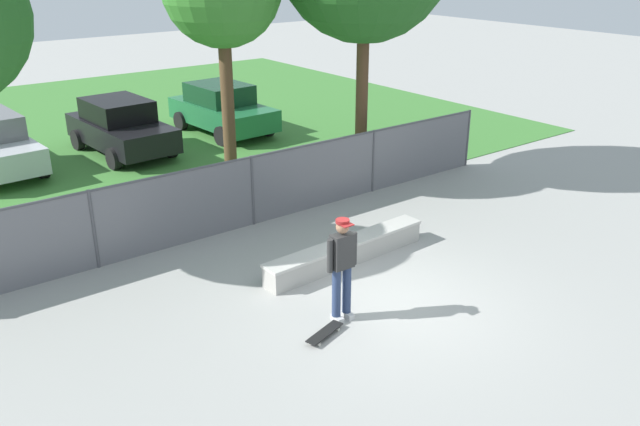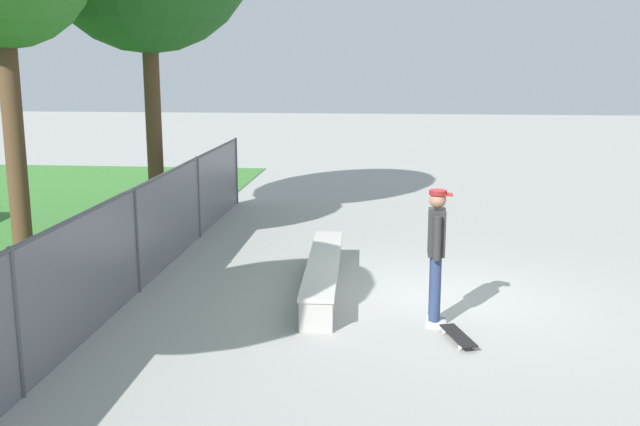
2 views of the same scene
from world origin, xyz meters
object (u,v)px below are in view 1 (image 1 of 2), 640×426
Objects in this scene: skateboarder at (342,265)px; skateboard at (325,333)px; concrete_ledge at (346,252)px; car_black at (121,127)px; car_green at (222,109)px.

skateboarder is 1.15m from skateboard.
skateboard is (-2.02, -1.90, -0.16)m from concrete_ledge.
car_black is at bearing 83.52° from skateboard.
car_black is 1.00× the size of car_green.
concrete_ledge is 0.90× the size of car_black.
skateboarder is at bearing 25.55° from skateboard.
car_black reaches higher than concrete_ledge.
concrete_ledge reaches higher than skateboard.
car_black is at bearing -175.97° from car_green.
skateboarder is 0.43× the size of car_black.
skateboard is (-0.57, -0.27, -0.96)m from skateboarder.
skateboarder is at bearing -93.85° from car_black.
car_green is at bearing 73.81° from concrete_ledge.
car_black is (-0.67, 10.01, 0.60)m from concrete_ledge.
concrete_ledge is 2.32m from skateboarder.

